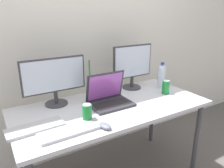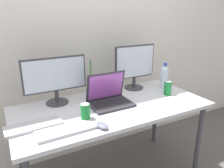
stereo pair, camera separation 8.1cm
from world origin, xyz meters
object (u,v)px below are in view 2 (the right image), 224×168
object	(u,v)px
water_bottle	(164,77)
laptop_silver	(109,97)
work_desk	(112,112)
keyboard_aux	(34,126)
mouse_by_keyboard	(102,126)
soda_can_near_keyboard	(168,88)
monitor_center	(135,65)
monitor_left	(55,78)
soda_can_by_laptop	(85,112)
keyboard_main	(69,129)
bamboo_vase	(91,90)

from	to	relation	value
water_bottle	laptop_silver	bearing A→B (deg)	-172.86
work_desk	keyboard_aux	world-z (taller)	keyboard_aux
work_desk	mouse_by_keyboard	distance (m)	0.38
keyboard_aux	water_bottle	size ratio (longest dim) A/B	1.43
laptop_silver	water_bottle	xyz separation A→B (m)	(0.64, 0.08, 0.06)
mouse_by_keyboard	soda_can_near_keyboard	bearing A→B (deg)	5.19
monitor_center	keyboard_aux	size ratio (longest dim) A/B	1.16
laptop_silver	soda_can_near_keyboard	bearing A→B (deg)	-6.56
monitor_left	water_bottle	bearing A→B (deg)	-7.33
water_bottle	soda_can_near_keyboard	distance (m)	0.17
monitor_left	monitor_center	xyz separation A→B (m)	(0.76, 0.01, 0.02)
laptop_silver	soda_can_by_laptop	bearing A→B (deg)	-146.81
monitor_left	laptop_silver	bearing A→B (deg)	-29.65
laptop_silver	keyboard_main	world-z (taller)	laptop_silver
bamboo_vase	mouse_by_keyboard	bearing A→B (deg)	-105.62
monitor_left	soda_can_by_laptop	world-z (taller)	monitor_left
work_desk	laptop_silver	xyz separation A→B (m)	(-0.01, 0.04, 0.13)
bamboo_vase	laptop_silver	bearing A→B (deg)	-71.49
work_desk	soda_can_near_keyboard	xyz separation A→B (m)	(0.55, -0.03, 0.13)
mouse_by_keyboard	water_bottle	world-z (taller)	water_bottle
monitor_center	monitor_left	bearing A→B (deg)	-179.34
work_desk	keyboard_aux	xyz separation A→B (m)	(-0.62, -0.07, 0.08)
work_desk	monitor_left	bearing A→B (deg)	147.04
laptop_silver	water_bottle	bearing A→B (deg)	7.14
work_desk	bamboo_vase	world-z (taller)	bamboo_vase
water_bottle	soda_can_by_laptop	world-z (taller)	water_bottle
soda_can_near_keyboard	soda_can_by_laptop	xyz separation A→B (m)	(-0.84, -0.12, 0.00)
soda_can_near_keyboard	soda_can_by_laptop	world-z (taller)	same
soda_can_near_keyboard	laptop_silver	bearing A→B (deg)	173.44
soda_can_near_keyboard	work_desk	bearing A→B (deg)	176.95
soda_can_by_laptop	bamboo_vase	xyz separation A→B (m)	(0.21, 0.39, 0.01)
work_desk	mouse_by_keyboard	bearing A→B (deg)	-128.03
work_desk	water_bottle	bearing A→B (deg)	10.35
monitor_center	mouse_by_keyboard	xyz separation A→B (m)	(-0.61, -0.54, -0.22)
work_desk	laptop_silver	world-z (taller)	laptop_silver
monitor_center	keyboard_main	size ratio (longest dim) A/B	1.03
laptop_silver	mouse_by_keyboard	size ratio (longest dim) A/B	3.19
monitor_left	keyboard_aux	bearing A→B (deg)	-126.97
laptop_silver	keyboard_main	bearing A→B (deg)	-148.58
keyboard_main	soda_can_near_keyboard	world-z (taller)	soda_can_near_keyboard
laptop_silver	water_bottle	world-z (taller)	laptop_silver
soda_can_near_keyboard	bamboo_vase	xyz separation A→B (m)	(-0.63, 0.27, 0.01)
keyboard_main	water_bottle	world-z (taller)	water_bottle
keyboard_main	water_bottle	size ratio (longest dim) A/B	1.62
work_desk	mouse_by_keyboard	xyz separation A→B (m)	(-0.23, -0.29, 0.08)
work_desk	mouse_by_keyboard	size ratio (longest dim) A/B	14.78
work_desk	monitor_left	xyz separation A→B (m)	(-0.38, 0.25, 0.29)
keyboard_aux	soda_can_by_laptop	world-z (taller)	soda_can_by_laptop
keyboard_aux	soda_can_near_keyboard	xyz separation A→B (m)	(1.17, 0.04, 0.05)
keyboard_main	keyboard_aux	world-z (taller)	same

